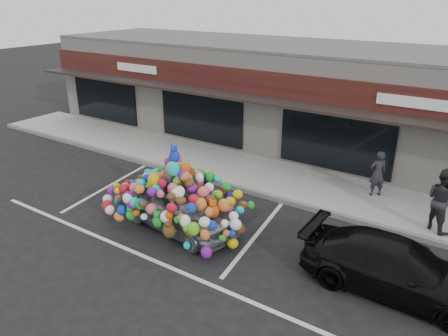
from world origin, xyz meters
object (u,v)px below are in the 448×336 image
Objects in this scene: toy_car at (178,201)px; pedestrian_b at (442,200)px; pedestrian_a at (378,174)px; black_sedan at (396,268)px.

pedestrian_b is at bearing -50.94° from toy_car.
toy_car is 7.30m from pedestrian_b.
toy_car is at bearing 5.80° from pedestrian_a.
pedestrian_b reaches higher than black_sedan.
black_sedan is 2.33× the size of pedestrian_b.
pedestrian_a is (-1.74, 4.57, 0.30)m from black_sedan.
pedestrian_a is (4.19, 5.02, 0.09)m from toy_car.
toy_car reaches higher than pedestrian_b.
pedestrian_b is at bearing 103.94° from pedestrian_a.
black_sedan is (5.93, 0.45, -0.21)m from toy_car.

